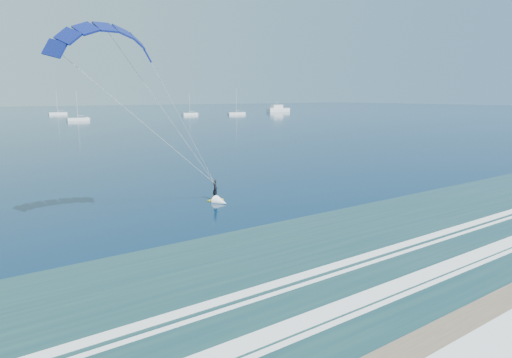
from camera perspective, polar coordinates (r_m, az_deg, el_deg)
The scene contains 6 objects.
kitesurfer_rig at distance 37.38m, azimuth -10.75°, elevation 7.33°, with size 17.87×8.95×15.87m.
motor_yacht at distance 281.13m, azimuth 2.74°, elevation 8.72°, with size 15.22×4.06×6.26m.
sailboat_2 at distance 195.36m, azimuth -21.36°, elevation 6.98°, with size 8.40×2.40×11.70m.
sailboat_3 at distance 260.81m, azimuth -23.54°, elevation 7.53°, with size 8.92×2.40×12.10m.
sailboat_4 at distance 235.65m, azimuth -8.27°, elevation 8.06°, with size 8.23×2.40×11.30m.
sailboat_5 at distance 240.12m, azimuth -2.47°, elevation 8.20°, with size 10.10×2.40×13.49m.
Camera 1 is at (-27.86, -8.60, 10.09)m, focal length 32.00 mm.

